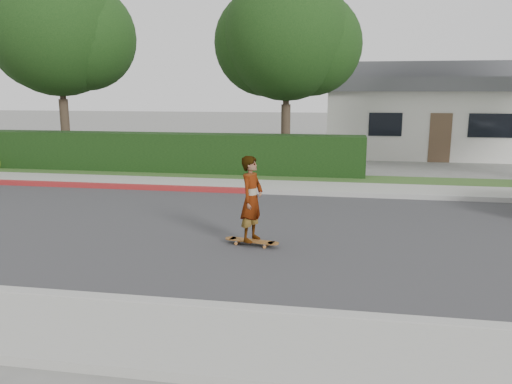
% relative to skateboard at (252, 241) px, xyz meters
% --- Properties ---
extents(ground, '(120.00, 120.00, 0.00)m').
position_rel_skateboard_xyz_m(ground, '(-1.96, 0.97, -0.10)').
color(ground, slate).
rests_on(ground, ground).
extents(road, '(60.00, 8.00, 0.01)m').
position_rel_skateboard_xyz_m(road, '(-1.96, 0.97, -0.09)').
color(road, '#2D2D30').
rests_on(road, ground).
extents(curb_near, '(60.00, 0.20, 0.15)m').
position_rel_skateboard_xyz_m(curb_near, '(-1.96, -3.13, -0.02)').
color(curb_near, '#9E9E99').
rests_on(curb_near, ground).
extents(sidewalk_near, '(60.00, 1.60, 0.12)m').
position_rel_skateboard_xyz_m(sidewalk_near, '(-1.96, -4.03, -0.04)').
color(sidewalk_near, gray).
rests_on(sidewalk_near, ground).
extents(curb_far, '(60.00, 0.20, 0.15)m').
position_rel_skateboard_xyz_m(curb_far, '(-1.96, 5.07, -0.02)').
color(curb_far, '#9E9E99').
rests_on(curb_far, ground).
extents(curb_red_section, '(12.00, 0.21, 0.15)m').
position_rel_skateboard_xyz_m(curb_red_section, '(-6.96, 5.07, -0.02)').
color(curb_red_section, maroon).
rests_on(curb_red_section, ground).
extents(sidewalk_far, '(60.00, 1.60, 0.12)m').
position_rel_skateboard_xyz_m(sidewalk_far, '(-1.96, 5.97, -0.04)').
color(sidewalk_far, gray).
rests_on(sidewalk_far, ground).
extents(planting_strip, '(60.00, 1.60, 0.10)m').
position_rel_skateboard_xyz_m(planting_strip, '(-1.96, 7.57, -0.05)').
color(planting_strip, '#2D4C1E').
rests_on(planting_strip, ground).
extents(hedge, '(15.00, 1.00, 1.50)m').
position_rel_skateboard_xyz_m(hedge, '(-4.96, 8.17, 0.65)').
color(hedge, black).
rests_on(hedge, ground).
extents(tree_left, '(5.99, 5.21, 8.00)m').
position_rel_skateboard_xyz_m(tree_left, '(-9.48, 9.66, 5.17)').
color(tree_left, '#33261C').
rests_on(tree_left, ground).
extents(tree_center, '(5.66, 4.84, 7.44)m').
position_rel_skateboard_xyz_m(tree_center, '(-0.48, 10.16, 4.80)').
color(tree_center, '#33261C').
rests_on(tree_center, ground).
extents(house, '(10.60, 8.60, 4.30)m').
position_rel_skateboard_xyz_m(house, '(6.04, 16.97, 2.00)').
color(house, beige).
rests_on(house, ground).
extents(skateboard, '(1.15, 0.44, 0.11)m').
position_rel_skateboard_xyz_m(skateboard, '(0.00, 0.00, 0.00)').
color(skateboard, '#B36B31').
rests_on(skateboard, ground).
extents(skateboarder, '(0.57, 0.71, 1.70)m').
position_rel_skateboard_xyz_m(skateboarder, '(0.00, 0.00, 0.86)').
color(skateboarder, white).
rests_on(skateboarder, skateboard).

